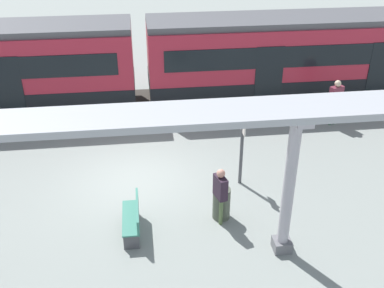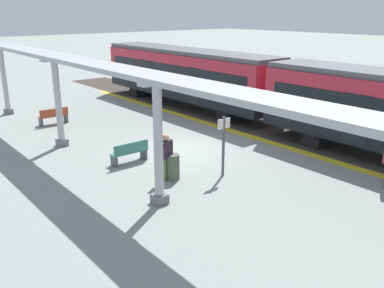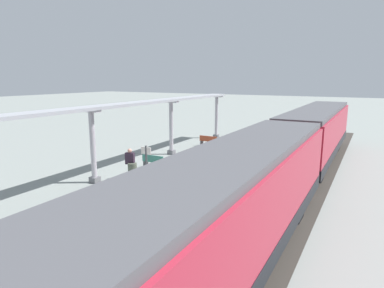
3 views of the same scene
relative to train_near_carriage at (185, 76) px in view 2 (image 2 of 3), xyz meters
name	(u,v)px [view 2 (image 2 of 3)]	position (x,y,z in m)	size (l,w,h in m)	color
ground_plane	(181,151)	(5.69, 6.83, -1.83)	(176.00, 176.00, 0.00)	gray
tactile_edge_strip	(244,134)	(1.83, 6.83, -1.83)	(0.47, 28.93, 0.01)	gold
trackbed	(269,128)	(-0.01, 6.83, -1.83)	(3.20, 40.93, 0.01)	#38332D
train_near_carriage	(185,76)	(0.00, 0.00, 0.00)	(2.65, 13.93, 3.48)	#B52539
canopy_pillar_nearest	(4,81)	(9.33, -4.68, 0.10)	(1.10, 0.44, 3.82)	slate
canopy_pillar_second	(58,103)	(9.33, 2.96, 0.10)	(1.10, 0.44, 3.82)	slate
canopy_pillar_third	(158,144)	(9.33, 10.45, 0.10)	(1.10, 0.44, 3.82)	slate
canopy_beam	(96,65)	(9.33, 6.80, 2.07)	(1.20, 23.76, 0.16)	#A8AAB2
bench_near_end	(130,152)	(8.15, 6.78, -1.39)	(1.50, 0.44, 0.86)	#347667
bench_mid_platform	(54,116)	(8.18, -0.79, -1.39)	(1.51, 0.46, 0.86)	#A23F25
trash_bin	(173,167)	(7.85, 9.17, -1.37)	(0.48, 0.48, 0.93)	#495142
platform_info_sign	(223,141)	(6.26, 10.04, -0.51)	(0.56, 0.10, 2.20)	#4C4C51
passenger_by_the_benches	(166,152)	(8.07, 9.08, -0.78)	(0.53, 0.34, 1.69)	#52673D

